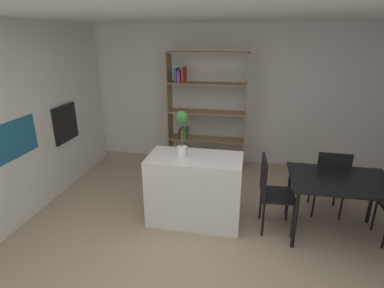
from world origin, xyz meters
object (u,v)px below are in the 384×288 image
(built_in_oven, at_px, (65,123))
(dining_chair_island_side, at_px, (270,188))
(dining_table, at_px, (340,185))
(open_bookshelf, at_px, (203,110))
(dining_chair_far, at_px, (330,178))
(kitchen_island, at_px, (195,189))
(potted_plant_on_island, at_px, (182,130))

(built_in_oven, relative_size, dining_chair_island_side, 0.60)
(built_in_oven, relative_size, dining_table, 0.50)
(open_bookshelf, distance_m, dining_chair_far, 2.42)
(built_in_oven, bearing_deg, dining_chair_island_side, -11.74)
(dining_chair_far, relative_size, dining_chair_island_side, 1.00)
(kitchen_island, xyz_separation_m, dining_chair_far, (1.75, 0.44, 0.11))
(built_in_oven, bearing_deg, open_bookshelf, 30.14)
(dining_chair_island_side, bearing_deg, dining_table, -92.85)
(kitchen_island, relative_size, dining_chair_far, 1.25)
(kitchen_island, relative_size, dining_table, 1.03)
(dining_chair_island_side, bearing_deg, potted_plant_on_island, 86.63)
(built_in_oven, height_order, dining_table, built_in_oven)
(potted_plant_on_island, distance_m, open_bookshelf, 1.83)
(dining_chair_far, bearing_deg, open_bookshelf, -33.90)
(open_bookshelf, xyz_separation_m, dining_chair_far, (1.93, -1.38, -0.51))
(open_bookshelf, height_order, dining_table, open_bookshelf)
(built_in_oven, relative_size, open_bookshelf, 0.27)
(built_in_oven, xyz_separation_m, potted_plant_on_island, (2.02, -0.65, 0.20))
(dining_table, bearing_deg, open_bookshelf, 136.77)
(kitchen_island, bearing_deg, dining_table, 0.10)
(dining_chair_far, bearing_deg, dining_chair_island_side, 30.72)
(open_bookshelf, bearing_deg, kitchen_island, -84.35)
(potted_plant_on_island, distance_m, dining_chair_far, 2.08)
(kitchen_island, height_order, dining_chair_far, dining_chair_far)
(open_bookshelf, bearing_deg, potted_plant_on_island, -89.58)
(dining_chair_far, height_order, dining_chair_island_side, same)
(open_bookshelf, xyz_separation_m, dining_table, (1.93, -1.81, -0.39))
(kitchen_island, distance_m, dining_chair_far, 1.80)
(dining_table, distance_m, dining_chair_island_side, 0.80)
(built_in_oven, relative_size, kitchen_island, 0.48)
(built_in_oven, bearing_deg, potted_plant_on_island, -17.84)
(potted_plant_on_island, relative_size, dining_chair_far, 0.61)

